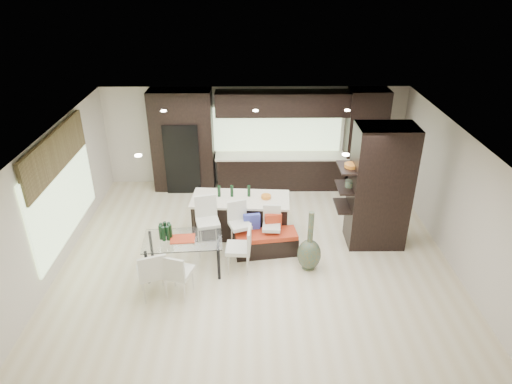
{
  "coord_description": "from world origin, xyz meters",
  "views": [
    {
      "loc": [
        -0.1,
        -8.11,
        5.65
      ],
      "look_at": [
        0.0,
        0.6,
        1.15
      ],
      "focal_mm": 32.0,
      "sensor_mm": 36.0,
      "label": 1
    }
  ],
  "objects_px": {
    "stool_right": "(271,235)",
    "chair_far": "(152,275)",
    "chair_end": "(238,251)",
    "chair_near": "(178,275)",
    "floor_vase": "(310,241)",
    "dining_table": "(184,255)",
    "stool_left": "(208,232)",
    "kitchen_island": "(241,216)",
    "stool_mid": "(240,234)",
    "bench": "(266,243)"
  },
  "relations": [
    {
      "from": "stool_left",
      "to": "stool_mid",
      "type": "height_order",
      "value": "stool_left"
    },
    {
      "from": "bench",
      "to": "chair_end",
      "type": "distance_m",
      "value": 0.83
    },
    {
      "from": "kitchen_island",
      "to": "floor_vase",
      "type": "xyz_separation_m",
      "value": [
        1.4,
        -1.34,
        0.2
      ]
    },
    {
      "from": "kitchen_island",
      "to": "stool_right",
      "type": "distance_m",
      "value": 1.0
    },
    {
      "from": "stool_right",
      "to": "dining_table",
      "type": "height_order",
      "value": "stool_right"
    },
    {
      "from": "bench",
      "to": "dining_table",
      "type": "bearing_deg",
      "value": -169.05
    },
    {
      "from": "kitchen_island",
      "to": "chair_near",
      "type": "bearing_deg",
      "value": -113.46
    },
    {
      "from": "kitchen_island",
      "to": "stool_left",
      "type": "relative_size",
      "value": 2.07
    },
    {
      "from": "stool_mid",
      "to": "chair_near",
      "type": "xyz_separation_m",
      "value": [
        -1.11,
        -1.37,
        -0.02
      ]
    },
    {
      "from": "stool_mid",
      "to": "bench",
      "type": "xyz_separation_m",
      "value": [
        0.55,
        -0.04,
        -0.22
      ]
    },
    {
      "from": "stool_mid",
      "to": "chair_far",
      "type": "distance_m",
      "value": 2.1
    },
    {
      "from": "chair_far",
      "to": "bench",
      "type": "bearing_deg",
      "value": 11.59
    },
    {
      "from": "stool_left",
      "to": "chair_near",
      "type": "xyz_separation_m",
      "value": [
        -0.44,
        -1.34,
        -0.07
      ]
    },
    {
      "from": "bench",
      "to": "chair_near",
      "type": "distance_m",
      "value": 2.13
    },
    {
      "from": "chair_far",
      "to": "chair_end",
      "type": "distance_m",
      "value": 1.74
    },
    {
      "from": "floor_vase",
      "to": "dining_table",
      "type": "height_order",
      "value": "floor_vase"
    },
    {
      "from": "bench",
      "to": "dining_table",
      "type": "distance_m",
      "value": 1.76
    },
    {
      "from": "stool_mid",
      "to": "dining_table",
      "type": "xyz_separation_m",
      "value": [
        -1.11,
        -0.62,
        -0.1
      ]
    },
    {
      "from": "stool_left",
      "to": "chair_far",
      "type": "height_order",
      "value": "stool_left"
    },
    {
      "from": "floor_vase",
      "to": "stool_left",
      "type": "bearing_deg",
      "value": 165.09
    },
    {
      "from": "stool_right",
      "to": "chair_far",
      "type": "bearing_deg",
      "value": -143.82
    },
    {
      "from": "chair_near",
      "to": "chair_end",
      "type": "xyz_separation_m",
      "value": [
        1.09,
        0.75,
        0.0
      ]
    },
    {
      "from": "stool_mid",
      "to": "chair_near",
      "type": "distance_m",
      "value": 1.76
    },
    {
      "from": "chair_near",
      "to": "chair_far",
      "type": "distance_m",
      "value": 0.48
    },
    {
      "from": "stool_left",
      "to": "stool_mid",
      "type": "bearing_deg",
      "value": -11.38
    },
    {
      "from": "dining_table",
      "to": "chair_near",
      "type": "xyz_separation_m",
      "value": [
        0.0,
        -0.75,
        0.08
      ]
    },
    {
      "from": "bench",
      "to": "chair_far",
      "type": "distance_m",
      "value": 2.53
    },
    {
      "from": "floor_vase",
      "to": "chair_end",
      "type": "bearing_deg",
      "value": -178.23
    },
    {
      "from": "stool_right",
      "to": "chair_near",
      "type": "bearing_deg",
      "value": -137.61
    },
    {
      "from": "stool_right",
      "to": "stool_mid",
      "type": "bearing_deg",
      "value": -173.96
    },
    {
      "from": "chair_far",
      "to": "stool_right",
      "type": "bearing_deg",
      "value": 11.41
    },
    {
      "from": "stool_right",
      "to": "floor_vase",
      "type": "bearing_deg",
      "value": -34.49
    },
    {
      "from": "bench",
      "to": "floor_vase",
      "type": "distance_m",
      "value": 1.08
    },
    {
      "from": "stool_left",
      "to": "floor_vase",
      "type": "height_order",
      "value": "floor_vase"
    },
    {
      "from": "stool_left",
      "to": "dining_table",
      "type": "relative_size",
      "value": 0.68
    },
    {
      "from": "bench",
      "to": "stool_mid",
      "type": "bearing_deg",
      "value": 167.7
    },
    {
      "from": "stool_mid",
      "to": "chair_end",
      "type": "height_order",
      "value": "stool_mid"
    },
    {
      "from": "stool_left",
      "to": "stool_right",
      "type": "xyz_separation_m",
      "value": [
        1.32,
        0.04,
        -0.1
      ]
    },
    {
      "from": "stool_left",
      "to": "chair_near",
      "type": "height_order",
      "value": "stool_left"
    },
    {
      "from": "stool_right",
      "to": "chair_far",
      "type": "relative_size",
      "value": 0.91
    },
    {
      "from": "floor_vase",
      "to": "dining_table",
      "type": "relative_size",
      "value": 0.85
    },
    {
      "from": "chair_near",
      "to": "chair_far",
      "type": "height_order",
      "value": "chair_far"
    },
    {
      "from": "chair_near",
      "to": "kitchen_island",
      "type": "bearing_deg",
      "value": 79.93
    },
    {
      "from": "kitchen_island",
      "to": "stool_left",
      "type": "distance_m",
      "value": 1.04
    },
    {
      "from": "kitchen_island",
      "to": "stool_left",
      "type": "height_order",
      "value": "stool_left"
    },
    {
      "from": "chair_far",
      "to": "chair_near",
      "type": "bearing_deg",
      "value": -19.17
    },
    {
      "from": "stool_mid",
      "to": "chair_end",
      "type": "bearing_deg",
      "value": -111.41
    },
    {
      "from": "stool_mid",
      "to": "chair_end",
      "type": "relative_size",
      "value": 1.05
    },
    {
      "from": "stool_mid",
      "to": "stool_right",
      "type": "xyz_separation_m",
      "value": [
        0.66,
        0.02,
        -0.05
      ]
    },
    {
      "from": "chair_far",
      "to": "stool_mid",
      "type": "bearing_deg",
      "value": 20.53
    }
  ]
}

